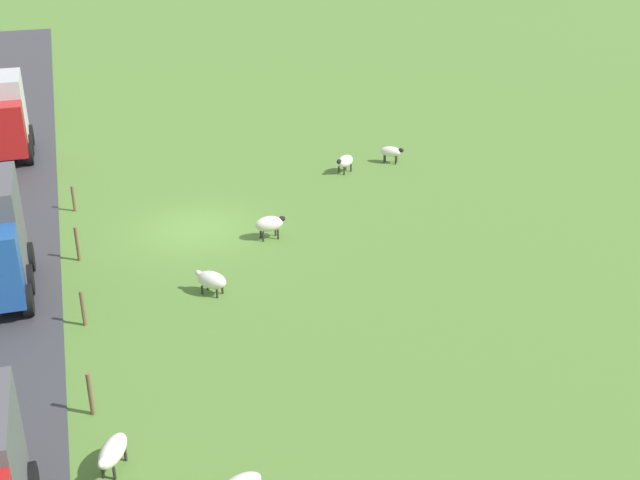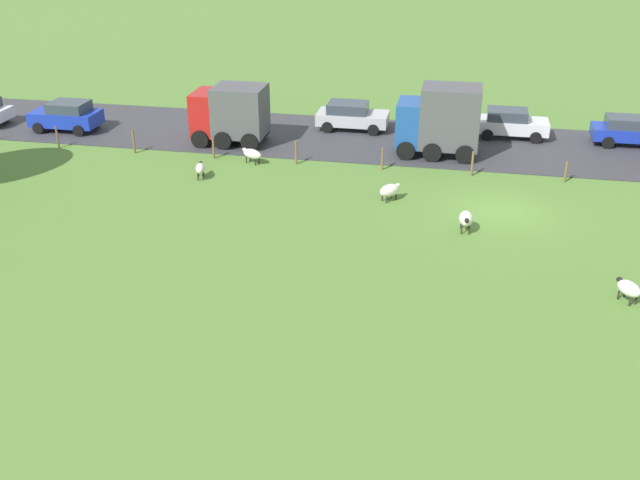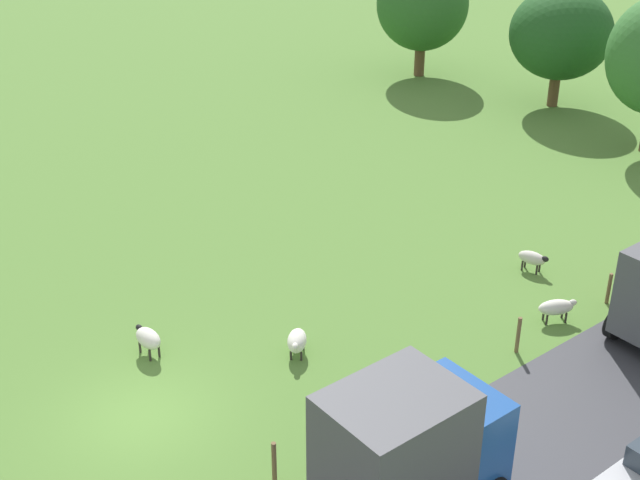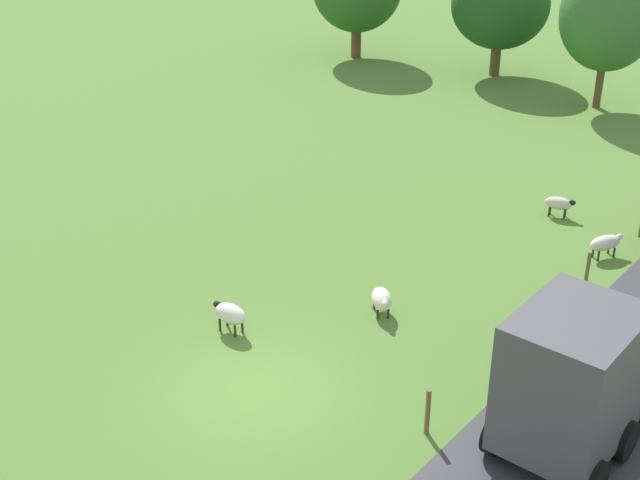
% 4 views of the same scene
% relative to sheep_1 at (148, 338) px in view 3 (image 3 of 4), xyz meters
% --- Properties ---
extents(ground_plane, '(160.00, 160.00, 0.00)m').
position_rel_sheep_1_xyz_m(ground_plane, '(2.41, -1.55, -0.57)').
color(ground_plane, '#517A33').
extents(sheep_1, '(1.14, 0.61, 0.86)m').
position_rel_sheep_1_xyz_m(sheep_1, '(0.00, 0.00, 0.00)').
color(sheep_1, silver).
rests_on(sheep_1, ground_plane).
extents(sheep_2, '(1.12, 1.10, 0.77)m').
position_rel_sheep_1_xyz_m(sheep_2, '(2.72, 3.43, -0.09)').
color(sheep_2, silver).
rests_on(sheep_2, ground_plane).
extents(sheep_4, '(0.97, 1.26, 0.76)m').
position_rel_sheep_1_xyz_m(sheep_4, '(6.28, 10.87, -0.06)').
color(sheep_4, silver).
rests_on(sheep_4, ground_plane).
extents(sheep_5, '(1.12, 0.71, 0.74)m').
position_rel_sheep_1_xyz_m(sheep_5, '(3.76, 12.76, -0.07)').
color(sheep_5, beige).
rests_on(sheep_5, ground_plane).
extents(tree_0, '(5.04, 5.04, 6.53)m').
position_rel_sheep_1_xyz_m(tree_0, '(-14.76, 25.20, 3.42)').
color(tree_0, brown).
rests_on(tree_0, ground_plane).
extents(tree_2, '(5.11, 5.11, 6.05)m').
position_rel_sheep_1_xyz_m(tree_2, '(-6.78, 27.02, 3.17)').
color(tree_2, brown).
rests_on(tree_2, ground_plane).
extents(fence_post_1, '(0.12, 0.12, 1.24)m').
position_rel_sheep_1_xyz_m(fence_post_1, '(6.64, -0.20, 0.04)').
color(fence_post_1, brown).
rests_on(fence_post_1, ground_plane).
extents(fence_post_2, '(0.12, 0.12, 1.13)m').
position_rel_sheep_1_xyz_m(fence_post_2, '(6.64, 4.22, -0.01)').
color(fence_post_2, brown).
rests_on(fence_post_2, ground_plane).
extents(fence_post_3, '(0.12, 0.12, 1.20)m').
position_rel_sheep_1_xyz_m(fence_post_3, '(6.64, 8.64, 0.03)').
color(fence_post_3, brown).
rests_on(fence_post_3, ground_plane).
extents(fence_post_4, '(0.12, 0.12, 1.10)m').
position_rel_sheep_1_xyz_m(fence_post_4, '(6.64, 13.05, -0.03)').
color(fence_post_4, brown).
rests_on(fence_post_4, ground_plane).
extents(truck_1, '(2.64, 4.22, 3.63)m').
position_rel_sheep_1_xyz_m(truck_1, '(9.38, 1.57, 1.36)').
color(truck_1, '#1E4C99').
rests_on(truck_1, road_strip).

